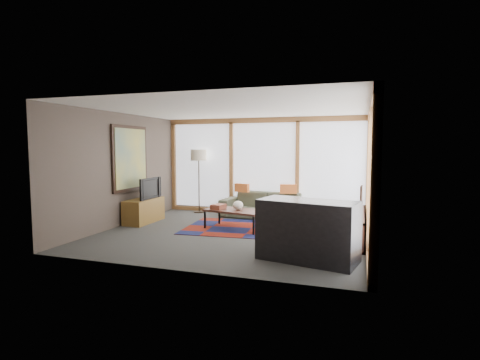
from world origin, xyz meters
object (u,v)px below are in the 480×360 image
(tv_console, at_px, (144,211))
(bookshelf, at_px, (355,226))
(coffee_table, at_px, (235,219))
(sofa, at_px, (264,205))
(bar_counter, at_px, (308,230))
(floor_lamp, at_px, (199,181))
(television, at_px, (147,188))

(tv_console, bearing_deg, bookshelf, -2.15)
(coffee_table, bearing_deg, sofa, 79.29)
(bar_counter, bearing_deg, bookshelf, 79.51)
(tv_console, height_order, bar_counter, bar_counter)
(floor_lamp, xyz_separation_m, tv_console, (-0.69, -1.71, -0.59))
(television, bearing_deg, coffee_table, -91.95)
(tv_console, xyz_separation_m, television, (0.09, 0.03, 0.54))
(television, xyz_separation_m, bar_counter, (4.10, -1.88, -0.34))
(sofa, relative_size, bar_counter, 1.46)
(tv_console, bearing_deg, floor_lamp, 68.13)
(coffee_table, height_order, bookshelf, bookshelf)
(floor_lamp, bearing_deg, coffee_table, -46.48)
(bookshelf, height_order, tv_console, tv_console)
(floor_lamp, distance_m, bookshelf, 4.65)
(floor_lamp, relative_size, coffee_table, 1.33)
(coffee_table, xyz_separation_m, tv_console, (-2.35, 0.05, 0.07))
(television, bearing_deg, sofa, -60.85)
(coffee_table, distance_m, television, 2.34)
(coffee_table, bearing_deg, television, 177.91)
(floor_lamp, bearing_deg, bar_counter, -45.38)
(bar_counter, bearing_deg, floor_lamp, 146.88)
(sofa, xyz_separation_m, bookshelf, (2.26, -1.63, -0.06))
(floor_lamp, bearing_deg, sofa, -7.65)
(bookshelf, height_order, bar_counter, bar_counter)
(sofa, bearing_deg, bookshelf, -29.53)
(bar_counter, bearing_deg, sofa, 127.60)
(sofa, height_order, bar_counter, bar_counter)
(tv_console, distance_m, television, 0.55)
(coffee_table, bearing_deg, bar_counter, -44.35)
(coffee_table, height_order, bar_counter, bar_counter)
(sofa, distance_m, tv_console, 3.00)
(sofa, relative_size, television, 2.52)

